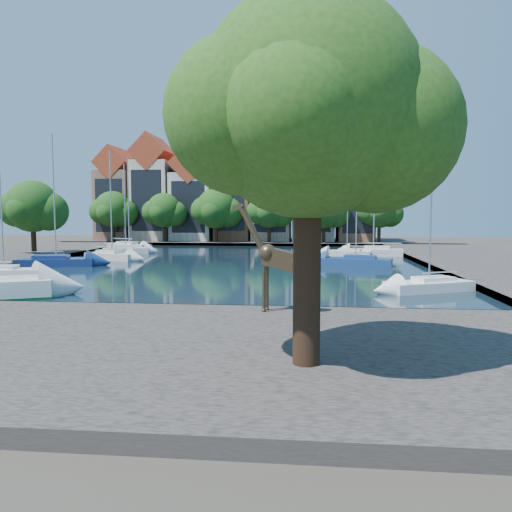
{
  "coord_description": "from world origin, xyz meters",
  "views": [
    {
      "loc": [
        7.47,
        -23.37,
        4.92
      ],
      "look_at": [
        5.26,
        -1.44,
        2.99
      ],
      "focal_mm": 35.0,
      "sensor_mm": 36.0,
      "label": 1
    }
  ],
  "objects_px": {
    "sailboat_left_a": "(4,271)",
    "sailboat_right_a": "(429,283)",
    "giraffe_statue": "(277,259)",
    "plane_tree": "(312,114)"
  },
  "relations": [
    {
      "from": "sailboat_left_a",
      "to": "sailboat_right_a",
      "type": "height_order",
      "value": "sailboat_right_a"
    },
    {
      "from": "giraffe_statue",
      "to": "sailboat_left_a",
      "type": "distance_m",
      "value": 24.96
    },
    {
      "from": "sailboat_right_a",
      "to": "sailboat_left_a",
      "type": "bearing_deg",
      "value": 173.08
    },
    {
      "from": "plane_tree",
      "to": "giraffe_statue",
      "type": "relative_size",
      "value": 2.21
    },
    {
      "from": "giraffe_statue",
      "to": "sailboat_left_a",
      "type": "bearing_deg",
      "value": 148.54
    },
    {
      "from": "giraffe_statue",
      "to": "sailboat_right_a",
      "type": "relative_size",
      "value": 0.51
    },
    {
      "from": "sailboat_left_a",
      "to": "giraffe_statue",
      "type": "bearing_deg",
      "value": -31.46
    },
    {
      "from": "sailboat_left_a",
      "to": "plane_tree",
      "type": "bearing_deg",
      "value": -42.25
    },
    {
      "from": "plane_tree",
      "to": "sailboat_left_a",
      "type": "bearing_deg",
      "value": 137.75
    },
    {
      "from": "plane_tree",
      "to": "sailboat_left_a",
      "type": "distance_m",
      "value": 31.37
    }
  ]
}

